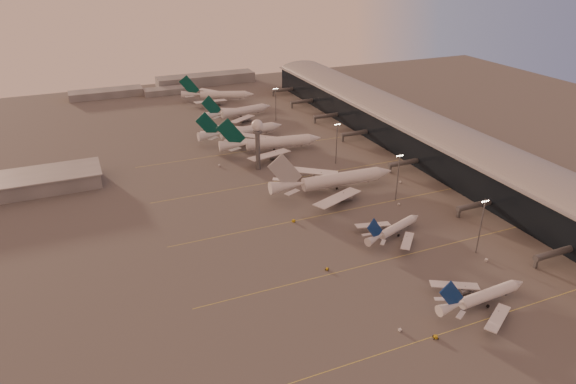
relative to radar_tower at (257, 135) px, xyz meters
name	(u,v)px	position (x,y,z in m)	size (l,w,h in m)	color
ground	(355,285)	(-5.00, -120.00, -20.95)	(700.00, 700.00, 0.00)	#4D4B4A
taxiway_markings	(351,208)	(25.00, -64.00, -20.94)	(180.00, 185.25, 0.02)	#DCCD4D
terminal	(419,134)	(102.88, -9.91, -10.43)	(57.00, 362.00, 23.04)	black
hangar	(19,184)	(-125.00, 20.00, -16.63)	(82.00, 27.00, 8.50)	slate
radar_tower	(257,135)	(0.00, 0.00, 0.00)	(6.40, 6.40, 31.10)	#595B60
mast_a	(481,224)	(53.00, -120.00, -7.21)	(3.60, 0.56, 25.00)	#595B60
mast_b	(398,175)	(50.00, -65.00, -7.21)	(3.60, 0.56, 25.00)	#595B60
mast_c	(337,142)	(45.00, -10.00, -7.21)	(3.60, 0.56, 25.00)	#595B60
mast_d	(276,103)	(43.00, 80.00, -7.21)	(3.60, 0.56, 25.00)	#595B60
distant_horizon	(178,84)	(-2.38, 205.14, -17.06)	(165.00, 37.50, 9.00)	slate
narrowbody_near	(482,298)	(30.10, -148.42, -17.73)	(40.76, 32.49, 15.92)	silver
narrowbody_mid	(394,230)	(28.81, -94.88, -18.01)	(35.66, 27.96, 14.51)	silver
widebody_white	(333,183)	(26.27, -42.38, -16.67)	(70.28, 56.22, 24.71)	silver
greentail_a	(272,145)	(17.40, 23.35, -16.71)	(65.92, 52.94, 23.99)	silver
greentail_b	(242,133)	(7.67, 52.76, -17.07)	(60.53, 48.75, 21.98)	silver
greentail_c	(238,113)	(20.00, 97.58, -17.29)	(56.64, 45.36, 20.73)	silver
greentail_d	(218,97)	(19.05, 148.67, -17.06)	(58.01, 46.03, 21.99)	silver
gsv_truck_a	(401,329)	(-3.73, -148.54, -19.92)	(5.02, 1.98, 2.01)	silver
gsv_tug_near	(436,337)	(4.59, -155.98, -20.41)	(3.45, 4.21, 1.04)	gold
gsv_catering_a	(487,256)	(52.49, -126.73, -18.71)	(5.97, 4.34, 4.48)	silver
gsv_tug_mid	(327,269)	(-10.17, -107.01, -20.51)	(3.45, 3.30, 0.86)	gold
gsv_truck_b	(400,203)	(48.75, -70.31, -19.97)	(4.96, 2.35, 1.93)	silver
gsv_truck_c	(294,219)	(-6.16, -65.69, -19.68)	(6.55, 4.21, 2.49)	gold
gsv_catering_b	(401,180)	(64.34, -48.18, -19.06)	(5.02, 3.64, 3.77)	silver
gsv_tug_far	(289,180)	(9.54, -22.08, -20.37)	(4.42, 4.45, 1.12)	silver
gsv_truck_d	(219,164)	(-19.63, 13.08, -19.82)	(2.78, 5.71, 2.21)	silver
gsv_tug_hangar	(305,136)	(47.64, 39.47, -20.49)	(3.56, 2.89, 0.88)	#5A5D5F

